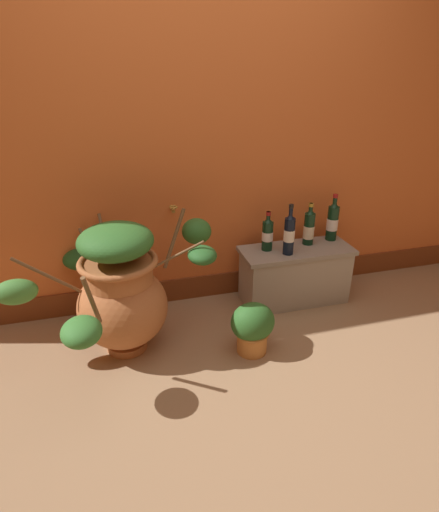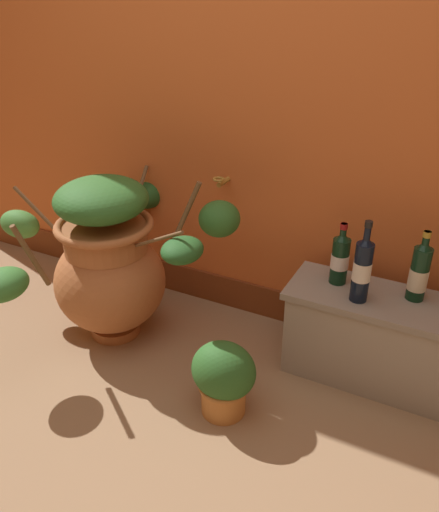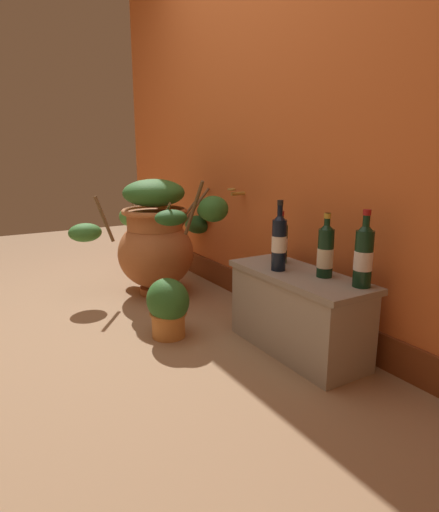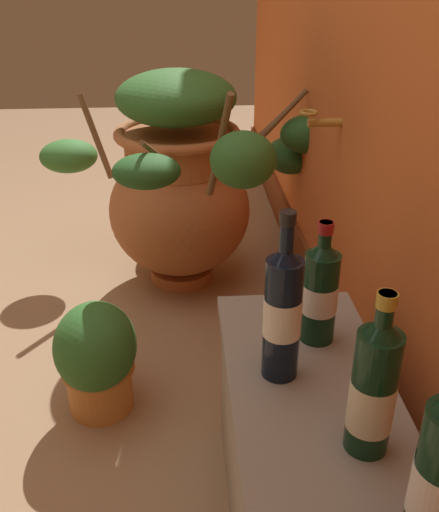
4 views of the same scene
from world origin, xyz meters
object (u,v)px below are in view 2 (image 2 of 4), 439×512
object	(u,v)px
terracotta_urn	(109,258)
potted_shrub	(224,377)
wine_bottle_left	(420,271)
wine_bottle_right	(362,267)
wine_bottle_middle	(340,257)

from	to	relation	value
terracotta_urn	potted_shrub	distance (m)	0.81
terracotta_urn	potted_shrub	world-z (taller)	terracotta_urn
wine_bottle_left	wine_bottle_right	distance (m)	0.24
wine_bottle_middle	wine_bottle_right	distance (m)	0.15
wine_bottle_middle	terracotta_urn	bearing A→B (deg)	-164.84
terracotta_urn	wine_bottle_middle	xyz separation A→B (m)	(1.02, 0.28, 0.13)
potted_shrub	wine_bottle_right	bearing A→B (deg)	47.25
terracotta_urn	wine_bottle_right	xyz separation A→B (m)	(1.14, 0.18, 0.15)
potted_shrub	wine_bottle_middle	bearing A→B (deg)	61.85
wine_bottle_middle	potted_shrub	distance (m)	0.70
terracotta_urn	potted_shrub	size ratio (longest dim) A/B	3.82
terracotta_urn	potted_shrub	xyz separation A→B (m)	(0.74, -0.26, -0.24)
terracotta_urn	wine_bottle_left	xyz separation A→B (m)	(1.34, 0.29, 0.13)
wine_bottle_left	potted_shrub	size ratio (longest dim) A/B	0.93
wine_bottle_middle	potted_shrub	bearing A→B (deg)	-118.15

